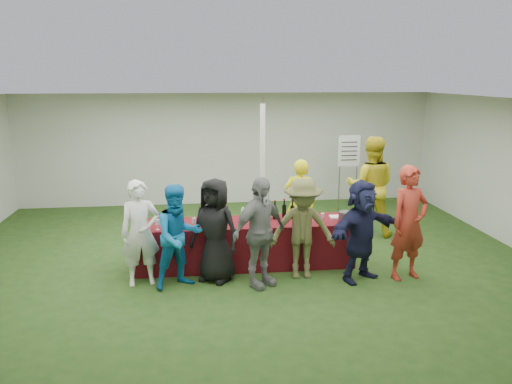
{
  "coord_description": "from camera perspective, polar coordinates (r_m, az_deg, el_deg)",
  "views": [
    {
      "loc": [
        -0.74,
        -8.08,
        3.1
      ],
      "look_at": [
        0.2,
        -0.23,
        1.25
      ],
      "focal_mm": 35.0,
      "sensor_mm": 36.0,
      "label": 1
    }
  ],
  "objects": [
    {
      "name": "ground",
      "position": [
        8.69,
        -1.53,
        -7.74
      ],
      "size": [
        60.0,
        60.0,
        0.0
      ],
      "primitive_type": "plane",
      "color": "#284719",
      "rests_on": "ground"
    },
    {
      "name": "tent",
      "position": [
        9.53,
        0.74,
        2.59
      ],
      "size": [
        10.0,
        10.0,
        10.0
      ],
      "color": "white",
      "rests_on": "ground"
    },
    {
      "name": "serving_table",
      "position": [
        8.34,
        -1.37,
        -5.9
      ],
      "size": [
        3.6,
        0.8,
        0.75
      ],
      "primitive_type": "cube",
      "color": "#690A0B",
      "rests_on": "ground"
    },
    {
      "name": "wine_bottles",
      "position": [
        8.4,
        2.8,
        -2.23
      ],
      "size": [
        0.69,
        0.16,
        0.32
      ],
      "color": "black",
      "rests_on": "serving_table"
    },
    {
      "name": "wine_glasses",
      "position": [
        7.91,
        -4.71,
        -3.31
      ],
      "size": [
        2.71,
        0.14,
        0.16
      ],
      "color": "silver",
      "rests_on": "serving_table"
    },
    {
      "name": "water_bottle",
      "position": [
        8.27,
        -1.5,
        -2.59
      ],
      "size": [
        0.07,
        0.07,
        0.23
      ],
      "color": "silver",
      "rests_on": "serving_table"
    },
    {
      "name": "bar_towel",
      "position": [
        8.56,
        9.28,
        -2.83
      ],
      "size": [
        0.25,
        0.18,
        0.03
      ],
      "primitive_type": "cube",
      "color": "white",
      "rests_on": "serving_table"
    },
    {
      "name": "dump_bucket",
      "position": [
        8.31,
        10.21,
        -2.82
      ],
      "size": [
        0.24,
        0.24,
        0.18
      ],
      "primitive_type": "cylinder",
      "color": "slate",
      "rests_on": "serving_table"
    },
    {
      "name": "wine_list_sign",
      "position": [
        11.43,
        10.56,
        3.97
      ],
      "size": [
        0.5,
        0.03,
        1.8
      ],
      "color": "slate",
      "rests_on": "ground"
    },
    {
      "name": "staff_pourer",
      "position": [
        9.32,
        5.03,
        -1.12
      ],
      "size": [
        0.67,
        0.53,
        1.61
      ],
      "primitive_type": "imported",
      "rotation": [
        0.0,
        0.0,
        2.88
      ],
      "color": "yellow",
      "rests_on": "ground"
    },
    {
      "name": "staff_back",
      "position": [
        10.03,
        12.97,
        0.64
      ],
      "size": [
        1.14,
        1.0,
        1.96
      ],
      "primitive_type": "imported",
      "rotation": [
        0.0,
        0.0,
        2.83
      ],
      "color": "gold",
      "rests_on": "ground"
    },
    {
      "name": "customer_0",
      "position": [
        7.67,
        -13.08,
        -4.6
      ],
      "size": [
        0.66,
        0.5,
        1.61
      ],
      "primitive_type": "imported",
      "rotation": [
        0.0,
        0.0,
        0.22
      ],
      "color": "white",
      "rests_on": "ground"
    },
    {
      "name": "customer_1",
      "position": [
        7.48,
        -8.82,
        -5.04
      ],
      "size": [
        0.94,
        0.85,
        1.57
      ],
      "primitive_type": "imported",
      "rotation": [
        0.0,
        0.0,
        0.42
      ],
      "color": "#1270B2",
      "rests_on": "ground"
    },
    {
      "name": "customer_2",
      "position": [
        7.64,
        -4.71,
        -4.37
      ],
      "size": [
        0.94,
        0.85,
        1.61
      ],
      "primitive_type": "imported",
      "rotation": [
        0.0,
        0.0,
        -0.55
      ],
      "color": "black",
      "rests_on": "ground"
    },
    {
      "name": "customer_3",
      "position": [
        7.39,
        0.42,
        -4.66
      ],
      "size": [
        1.04,
        0.9,
        1.68
      ],
      "primitive_type": "imported",
      "rotation": [
        0.0,
        0.0,
        0.61
      ],
      "color": "gray",
      "rests_on": "ground"
    },
    {
      "name": "customer_4",
      "position": [
        7.76,
        5.34,
        -4.21
      ],
      "size": [
        1.06,
        0.66,
        1.58
      ],
      "primitive_type": "imported",
      "rotation": [
        0.0,
        0.0,
        -0.08
      ],
      "color": "brown",
      "rests_on": "ground"
    },
    {
      "name": "customer_5",
      "position": [
        7.8,
        11.95,
        -4.34
      ],
      "size": [
        1.51,
        1.13,
        1.59
      ],
      "primitive_type": "imported",
      "rotation": [
        0.0,
        0.0,
        0.51
      ],
      "color": "#181B3B",
      "rests_on": "ground"
    },
    {
      "name": "customer_6",
      "position": [
        8.02,
        17.07,
        -3.4
      ],
      "size": [
        0.74,
        0.59,
        1.79
      ],
      "primitive_type": "imported",
      "rotation": [
        0.0,
        0.0,
        0.27
      ],
      "color": "#A72E20",
      "rests_on": "ground"
    }
  ]
}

